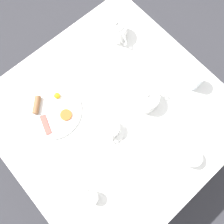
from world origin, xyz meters
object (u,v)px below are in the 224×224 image
(breakfast_plate, at_px, (52,110))
(fork_by_plate, at_px, (87,73))
(napkin_folded, at_px, (138,160))
(creamer_jug, at_px, (91,197))
(fork_spare, at_px, (131,224))
(teapot_near, at_px, (116,30))
(teapot_far, at_px, (146,99))
(water_glass_tall, at_px, (194,79))
(teacup_with_saucer_left, at_px, (190,158))
(knife_by_plate, at_px, (212,111))
(spoon_for_tea, at_px, (68,160))
(teacup_with_saucer_right, at_px, (111,129))

(breakfast_plate, relative_size, fork_by_plate, 1.61)
(breakfast_plate, bearing_deg, napkin_folded, -161.28)
(creamer_jug, bearing_deg, fork_spare, -164.64)
(teapot_near, bearing_deg, fork_by_plate, 112.40)
(teapot_far, xyz_separation_m, water_glass_tall, (-0.09, -0.25, 0.01))
(fork_by_plate, distance_m, fork_spare, 0.76)
(breakfast_plate, height_order, teacup_with_saucer_left, teacup_with_saucer_left)
(fork_by_plate, bearing_deg, napkin_folded, 168.18)
(teapot_near, xyz_separation_m, knife_by_plate, (-0.65, -0.07, -0.05))
(breakfast_plate, distance_m, spoon_for_tea, 0.27)
(fork_by_plate, bearing_deg, water_glass_tall, -137.81)
(napkin_folded, bearing_deg, teacup_with_saucer_left, -129.71)
(fork_by_plate, relative_size, spoon_for_tea, 1.21)
(napkin_folded, xyz_separation_m, knife_by_plate, (-0.07, -0.45, -0.00))
(water_glass_tall, height_order, spoon_for_tea, water_glass_tall)
(teapot_near, distance_m, water_glass_tall, 0.49)
(teapot_far, bearing_deg, fork_spare, 60.64)
(teapot_near, xyz_separation_m, water_glass_tall, (-0.48, -0.10, 0.01))
(water_glass_tall, bearing_deg, breakfast_plate, 59.90)
(creamer_jug, bearing_deg, teapot_near, -49.04)
(water_glass_tall, distance_m, spoon_for_tea, 0.74)
(creamer_jug, height_order, knife_by_plate, creamer_jug)
(fork_by_plate, distance_m, knife_by_plate, 0.67)
(water_glass_tall, distance_m, fork_by_plate, 0.55)
(teapot_near, xyz_separation_m, fork_by_plate, (-0.07, 0.27, -0.05))
(teapot_near, relative_size, fork_by_plate, 1.13)
(fork_spare, bearing_deg, teacup_with_saucer_right, -29.34)
(teapot_far, relative_size, napkin_folded, 1.58)
(breakfast_plate, relative_size, water_glass_tall, 2.52)
(knife_by_plate, bearing_deg, napkin_folded, 80.79)
(breakfast_plate, xyz_separation_m, knife_by_plate, (-0.54, -0.61, -0.01))
(fork_by_plate, bearing_deg, teacup_with_saucer_right, 160.77)
(fork_by_plate, bearing_deg, fork_spare, 155.02)
(teapot_far, bearing_deg, creamer_jug, 39.25)
(breakfast_plate, height_order, napkin_folded, breakfast_plate)
(teacup_with_saucer_right, relative_size, spoon_for_tea, 0.95)
(water_glass_tall, relative_size, creamer_jug, 1.41)
(napkin_folded, height_order, fork_by_plate, napkin_folded)
(creamer_jug, height_order, napkin_folded, creamer_jug)
(water_glass_tall, relative_size, fork_by_plate, 0.64)
(teacup_with_saucer_left, xyz_separation_m, napkin_folded, (0.15, 0.18, -0.03))
(water_glass_tall, distance_m, knife_by_plate, 0.18)
(teacup_with_saucer_right, bearing_deg, napkin_folded, -179.20)
(teapot_far, bearing_deg, breakfast_plate, -15.76)
(teapot_far, bearing_deg, spoon_for_tea, 16.62)
(teapot_near, distance_m, napkin_folded, 0.69)
(teapot_far, relative_size, fork_spare, 1.50)
(teacup_with_saucer_left, xyz_separation_m, spoon_for_tea, (0.37, 0.44, -0.03))
(teapot_near, bearing_deg, napkin_folded, 154.10)
(breakfast_plate, distance_m, knife_by_plate, 0.81)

